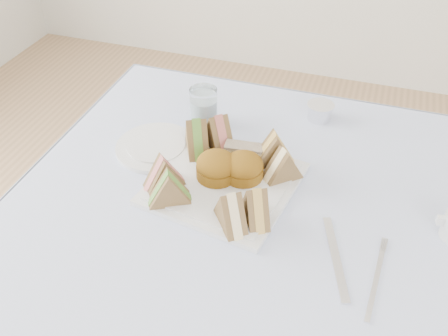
% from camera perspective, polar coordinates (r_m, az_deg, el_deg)
% --- Properties ---
extents(table, '(0.90, 0.90, 0.74)m').
position_cam_1_polar(table, '(1.34, 2.13, -16.38)').
color(table, brown).
rests_on(table, floor).
extents(tablecloth, '(1.02, 1.02, 0.01)m').
position_cam_1_polar(tablecloth, '(1.05, 2.61, -4.85)').
color(tablecloth, '#A3B4E9').
rests_on(tablecloth, table).
extents(serving_plate, '(0.34, 0.34, 0.01)m').
position_cam_1_polar(serving_plate, '(1.10, 0.00, -1.77)').
color(serving_plate, silver).
rests_on(serving_plate, tablecloth).
extents(sandwich_fl_a, '(0.09, 0.09, 0.08)m').
position_cam_1_polar(sandwich_fl_a, '(1.07, -6.91, -0.39)').
color(sandwich_fl_a, brown).
rests_on(sandwich_fl_a, serving_plate).
extents(sandwich_fl_b, '(0.10, 0.08, 0.08)m').
position_cam_1_polar(sandwich_fl_b, '(1.03, -6.29, -2.15)').
color(sandwich_fl_b, brown).
rests_on(sandwich_fl_b, serving_plate).
extents(sandwich_fr_a, '(0.08, 0.10, 0.08)m').
position_cam_1_polar(sandwich_fr_a, '(0.99, 3.68, -4.07)').
color(sandwich_fr_a, brown).
rests_on(sandwich_fr_a, serving_plate).
extents(sandwich_fr_b, '(0.09, 0.10, 0.08)m').
position_cam_1_polar(sandwich_fr_b, '(0.97, 0.77, -4.67)').
color(sandwich_fr_b, brown).
rests_on(sandwich_fr_b, serving_plate).
extents(sandwich_bl_a, '(0.09, 0.11, 0.09)m').
position_cam_1_polar(sandwich_bl_a, '(1.16, -3.14, 3.80)').
color(sandwich_bl_a, brown).
rests_on(sandwich_bl_a, serving_plate).
extents(sandwich_bl_b, '(0.10, 0.11, 0.09)m').
position_cam_1_polar(sandwich_bl_b, '(1.17, -0.64, 4.24)').
color(sandwich_bl_b, brown).
rests_on(sandwich_bl_b, serving_plate).
extents(sandwich_br_a, '(0.09, 0.09, 0.08)m').
position_cam_1_polar(sandwich_br_a, '(1.09, 6.78, 0.49)').
color(sandwich_br_a, brown).
rests_on(sandwich_br_a, serving_plate).
extents(sandwich_br_b, '(0.11, 0.08, 0.09)m').
position_cam_1_polar(sandwich_br_b, '(1.12, 5.76, 2.24)').
color(sandwich_br_b, brown).
rests_on(sandwich_br_b, serving_plate).
extents(scone_left, '(0.11, 0.11, 0.06)m').
position_cam_1_polar(scone_left, '(1.09, -0.86, 0.18)').
color(scone_left, brown).
rests_on(scone_left, serving_plate).
extents(scone_right, '(0.10, 0.10, 0.06)m').
position_cam_1_polar(scone_right, '(1.09, 2.24, 0.09)').
color(scone_right, brown).
rests_on(scone_right, serving_plate).
extents(pastry_slice, '(0.09, 0.04, 0.04)m').
position_cam_1_polar(pastry_slice, '(1.14, 2.30, 1.77)').
color(pastry_slice, tan).
rests_on(pastry_slice, serving_plate).
extents(side_plate, '(0.25, 0.25, 0.01)m').
position_cam_1_polar(side_plate, '(1.22, -7.73, 2.38)').
color(side_plate, silver).
rests_on(side_plate, tablecloth).
extents(water_glass, '(0.08, 0.08, 0.10)m').
position_cam_1_polar(water_glass, '(1.27, -2.34, 6.97)').
color(water_glass, white).
rests_on(water_glass, tablecloth).
extents(tea_strainer, '(0.09, 0.09, 0.04)m').
position_cam_1_polar(tea_strainer, '(1.33, 10.90, 6.28)').
color(tea_strainer, silver).
rests_on(tea_strainer, tablecloth).
extents(knife, '(0.08, 0.20, 0.00)m').
position_cam_1_polar(knife, '(0.98, 12.63, -9.94)').
color(knife, silver).
rests_on(knife, tablecloth).
extents(fork, '(0.02, 0.17, 0.00)m').
position_cam_1_polar(fork, '(0.96, 16.87, -12.64)').
color(fork, silver).
rests_on(fork, tablecloth).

